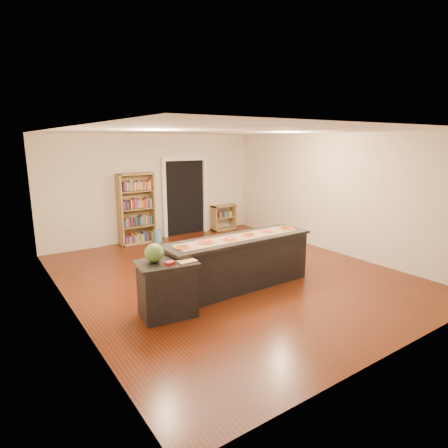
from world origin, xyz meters
TOP-DOWN VIEW (x-y plane):
  - room at (0.00, 0.00)m, footprint 6.00×7.00m
  - doorway at (0.90, 3.46)m, footprint 1.40×0.09m
  - kitchen_island at (-0.25, -0.63)m, footprint 2.85×0.77m
  - side_counter at (-1.83, -0.94)m, footprint 0.87×0.64m
  - bookshelf at (-0.61, 3.29)m, footprint 0.91×0.32m
  - low_shelf at (2.10, 3.29)m, footprint 0.75×0.32m
  - waste_bin at (-0.15, 3.08)m, footprint 0.22×0.22m
  - kraft_paper at (-0.25, -0.64)m, footprint 2.48×0.48m
  - watermelon at (-1.98, -0.85)m, footprint 0.29×0.29m
  - cutting_board at (-1.57, -1.11)m, footprint 0.28×0.19m
  - package_red at (-1.84, -1.09)m, footprint 0.15×0.12m
  - package_teal at (-1.46, -0.83)m, footprint 0.16×0.16m
  - pizza_a at (-1.39, -0.66)m, footprint 0.27×0.27m
  - pizza_b at (-0.94, -0.60)m, footprint 0.32×0.32m
  - pizza_c at (-0.48, -0.68)m, footprint 0.30×0.30m
  - pizza_d at (-0.03, -0.62)m, footprint 0.26×0.26m
  - pizza_e at (0.43, -0.60)m, footprint 0.28×0.28m
  - pizza_f at (0.89, -0.64)m, footprint 0.30×0.30m

SIDE VIEW (x-z plane):
  - waste_bin at x=-0.15m, z-range 0.00..0.33m
  - low_shelf at x=2.10m, z-range 0.00..0.75m
  - side_counter at x=-1.83m, z-range 0.00..0.87m
  - kitchen_island at x=-0.25m, z-range 0.00..0.95m
  - cutting_board at x=-1.57m, z-range 0.86..0.88m
  - package_red at x=-1.84m, z-range 0.86..0.91m
  - package_teal at x=-1.46m, z-range 0.86..0.92m
  - bookshelf at x=-0.61m, z-range 0.00..1.82m
  - kraft_paper at x=-0.25m, z-range 0.94..0.95m
  - pizza_c at x=-0.48m, z-range 0.95..0.96m
  - pizza_d at x=-0.03m, z-range 0.95..0.96m
  - pizza_f at x=0.89m, z-range 0.95..0.96m
  - pizza_a at x=-1.39m, z-range 0.95..0.96m
  - pizza_b at x=-0.94m, z-range 0.95..0.96m
  - pizza_e at x=0.43m, z-range 0.95..0.96m
  - watermelon at x=-1.98m, z-range 0.86..1.15m
  - doorway at x=0.90m, z-range 0.10..2.31m
  - room at x=0.00m, z-range 0.00..2.80m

